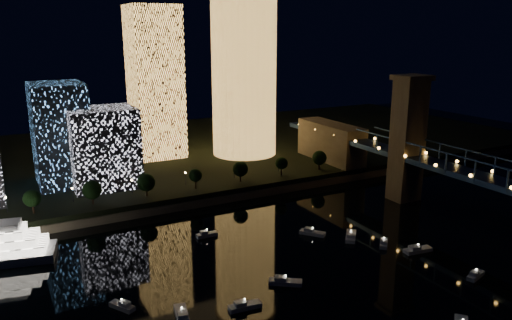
{
  "coord_description": "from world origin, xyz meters",
  "views": [
    {
      "loc": [
        -78.18,
        -91.84,
        66.63
      ],
      "look_at": [
        -0.13,
        55.0,
        23.21
      ],
      "focal_mm": 35.0,
      "sensor_mm": 36.0,
      "label": 1
    }
  ],
  "objects": [
    {
      "name": "seawall",
      "position": [
        0.0,
        82.0,
        1.5
      ],
      "size": [
        420.0,
        6.0,
        3.0
      ],
      "primitive_type": "cube",
      "color": "#6B5E4C",
      "rests_on": "ground"
    },
    {
      "name": "truss_bridge",
      "position": [
        65.0,
        3.72,
        16.25
      ],
      "size": [
        13.0,
        266.0,
        50.0
      ],
      "color": "navy",
      "rests_on": "ground"
    },
    {
      "name": "far_bank",
      "position": [
        0.0,
        160.0,
        2.5
      ],
      "size": [
        420.0,
        160.0,
        5.0
      ],
      "primitive_type": "cube",
      "color": "black",
      "rests_on": "ground"
    },
    {
      "name": "esplanade_trees",
      "position": [
        -26.39,
        88.0,
        10.47
      ],
      "size": [
        165.9,
        6.94,
        8.97
      ],
      "color": "black",
      "rests_on": "far_bank"
    },
    {
      "name": "motorboats",
      "position": [
        -5.87,
        10.43,
        0.81
      ],
      "size": [
        97.04,
        82.27,
        2.78
      ],
      "color": "silver",
      "rests_on": "ground"
    },
    {
      "name": "ground",
      "position": [
        0.0,
        0.0,
        0.0
      ],
      "size": [
        520.0,
        520.0,
        0.0
      ],
      "primitive_type": "plane",
      "color": "black",
      "rests_on": "ground"
    },
    {
      "name": "street_lamps",
      "position": [
        -34.0,
        94.0,
        9.02
      ],
      "size": [
        132.7,
        0.7,
        5.65
      ],
      "color": "black",
      "rests_on": "far_bank"
    },
    {
      "name": "tower_rectangular",
      "position": [
        -6.59,
        148.02,
        41.65
      ],
      "size": [
        23.04,
        23.04,
        73.31
      ],
      "primitive_type": "cube",
      "color": "#FEB451",
      "rests_on": "far_bank"
    },
    {
      "name": "midrise_blocks",
      "position": [
        -67.72,
        114.5,
        21.61
      ],
      "size": [
        84.42,
        37.39,
        41.28
      ],
      "color": "white",
      "rests_on": "far_bank"
    },
    {
      "name": "tower_cylindrical",
      "position": [
        33.89,
        131.7,
        46.1
      ],
      "size": [
        34.0,
        34.0,
        81.94
      ],
      "color": "#FEB451",
      "rests_on": "far_bank"
    }
  ]
}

